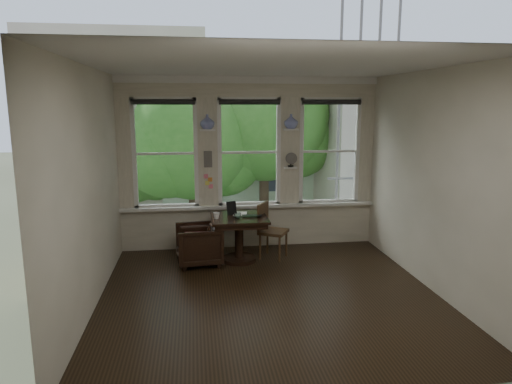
{
  "coord_description": "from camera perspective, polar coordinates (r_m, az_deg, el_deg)",
  "views": [
    {
      "loc": [
        -0.96,
        -5.7,
        2.52
      ],
      "look_at": [
        -0.06,
        0.9,
        1.25
      ],
      "focal_mm": 32.0,
      "sensor_mm": 36.0,
      "label": 1
    }
  ],
  "objects": [
    {
      "name": "laptop",
      "position": [
        7.3,
        -0.48,
        -3.11
      ],
      "size": [
        0.33,
        0.23,
        0.03
      ],
      "primitive_type": "imported",
      "rotation": [
        0.0,
        0.0,
        -0.06
      ],
      "color": "black",
      "rests_on": "table"
    },
    {
      "name": "sticky_notes",
      "position": [
        7.99,
        -5.98,
        1.62
      ],
      "size": [
        0.16,
        0.01,
        0.24
      ],
      "primitive_type": null,
      "color": "pink",
      "rests_on": "ground"
    },
    {
      "name": "wall_right",
      "position": [
        6.62,
        21.37,
        1.22
      ],
      "size": [
        0.0,
        4.5,
        4.5
      ],
      "primitive_type": "plane",
      "rotation": [
        1.57,
        0.0,
        -1.57
      ],
      "color": "beige",
      "rests_on": "ground"
    },
    {
      "name": "window_center",
      "position": [
        8.05,
        -0.87,
        4.98
      ],
      "size": [
        1.1,
        0.12,
        1.9
      ],
      "primitive_type": null,
      "color": "white",
      "rests_on": "ground"
    },
    {
      "name": "desk_fan",
      "position": [
        8.07,
        4.36,
        3.75
      ],
      "size": [
        0.2,
        0.2,
        0.24
      ],
      "primitive_type": null,
      "color": "#59544F",
      "rests_on": "ground"
    },
    {
      "name": "wall_left",
      "position": [
        5.93,
        -20.18,
        0.26
      ],
      "size": [
        0.0,
        4.5,
        4.5
      ],
      "primitive_type": "plane",
      "rotation": [
        1.57,
        0.0,
        1.57
      ],
      "color": "beige",
      "rests_on": "ground"
    },
    {
      "name": "wall_front",
      "position": [
        3.72,
        7.56,
        -5.16
      ],
      "size": [
        4.5,
        0.0,
        4.5
      ],
      "primitive_type": "plane",
      "rotation": [
        -1.57,
        0.0,
        0.0
      ],
      "color": "beige",
      "rests_on": "ground"
    },
    {
      "name": "window_left",
      "position": [
        8.01,
        -11.27,
        4.74
      ],
      "size": [
        1.1,
        0.12,
        1.9
      ],
      "primitive_type": null,
      "color": "white",
      "rests_on": "ground"
    },
    {
      "name": "wall_back",
      "position": [
        8.07,
        -0.87,
        3.57
      ],
      "size": [
        4.5,
        0.0,
        4.5
      ],
      "primitive_type": "plane",
      "rotation": [
        1.57,
        0.0,
        0.0
      ],
      "color": "beige",
      "rests_on": "ground"
    },
    {
      "name": "tablet",
      "position": [
        7.48,
        -3.08,
        -2.01
      ],
      "size": [
        0.18,
        0.12,
        0.22
      ],
      "primitive_type": "cube",
      "rotation": [
        -0.26,
        0.0,
        0.29
      ],
      "color": "black",
      "rests_on": "table"
    },
    {
      "name": "armchair_left",
      "position": [
        7.39,
        -7.17,
        -6.54
      ],
      "size": [
        0.77,
        0.76,
        0.65
      ],
      "primitive_type": "imported",
      "rotation": [
        0.0,
        0.0,
        -1.48
      ],
      "color": "black",
      "rests_on": "ground"
    },
    {
      "name": "vase_right",
      "position": [
        8.03,
        4.4,
        8.79
      ],
      "size": [
        0.24,
        0.24,
        0.25
      ],
      "primitive_type": "imported",
      "color": "white",
      "rests_on": "shelf_right"
    },
    {
      "name": "ceiling",
      "position": [
        5.8,
        1.88,
        15.57
      ],
      "size": [
        4.5,
        4.5,
        0.0
      ],
      "primitive_type": "plane",
      "rotation": [
        3.14,
        0.0,
        0.0
      ],
      "color": "silver",
      "rests_on": "ground"
    },
    {
      "name": "window_right",
      "position": [
        8.35,
        9.1,
        5.06
      ],
      "size": [
        1.1,
        0.12,
        1.9
      ],
      "primitive_type": null,
      "color": "white",
      "rests_on": "ground"
    },
    {
      "name": "drinking_glass",
      "position": [
        7.24,
        -2.35,
        -2.97
      ],
      "size": [
        0.12,
        0.12,
        0.09
      ],
      "primitive_type": "imported",
      "rotation": [
        0.0,
        0.0,
        0.04
      ],
      "color": "white",
      "rests_on": "table"
    },
    {
      "name": "vase_left",
      "position": [
        7.86,
        -6.11,
        8.72
      ],
      "size": [
        0.24,
        0.24,
        0.25
      ],
      "primitive_type": "imported",
      "color": "white",
      "rests_on": "shelf_left"
    },
    {
      "name": "table",
      "position": [
        7.47,
        -2.12,
        -5.86
      ],
      "size": [
        0.9,
        0.9,
        0.75
      ],
      "primitive_type": null,
      "color": "black",
      "rests_on": "ground"
    },
    {
      "name": "shelf_left",
      "position": [
        7.86,
        -6.09,
        7.71
      ],
      "size": [
        0.26,
        0.16,
        0.03
      ],
      "primitive_type": "cube",
      "color": "white",
      "rests_on": "ground"
    },
    {
      "name": "side_chair_right",
      "position": [
        7.6,
        2.19,
        -4.91
      ],
      "size": [
        0.57,
        0.57,
        0.92
      ],
      "primitive_type": null,
      "rotation": [
        0.0,
        0.0,
        1.04
      ],
      "color": "#402617",
      "rests_on": "ground"
    },
    {
      "name": "mug",
      "position": [
        7.23,
        -4.98,
        -2.98
      ],
      "size": [
        0.12,
        0.12,
        0.1
      ],
      "primitive_type": "imported",
      "rotation": [
        0.0,
        0.0,
        -0.13
      ],
      "color": "white",
      "rests_on": "table"
    },
    {
      "name": "ground",
      "position": [
        6.31,
        1.7,
        -12.73
      ],
      "size": [
        4.5,
        4.5,
        0.0
      ],
      "primitive_type": "plane",
      "color": "black",
      "rests_on": "ground"
    },
    {
      "name": "papers",
      "position": [
        7.55,
        -2.01,
        -2.73
      ],
      "size": [
        0.26,
        0.33,
        0.0
      ],
      "primitive_type": "cube",
      "rotation": [
        0.0,
        0.0,
        -0.16
      ],
      "color": "silver",
      "rests_on": "table"
    },
    {
      "name": "cushion_red",
      "position": [
        7.35,
        -7.19,
        -5.61
      ],
      "size": [
        0.45,
        0.45,
        0.06
      ],
      "primitive_type": "cube",
      "color": "maroon",
      "rests_on": "armchair_left"
    },
    {
      "name": "intercom",
      "position": [
        7.94,
        -6.03,
        4.11
      ],
      "size": [
        0.14,
        0.06,
        0.28
      ],
      "primitive_type": "cube",
      "color": "#59544F",
      "rests_on": "ground"
    },
    {
      "name": "shelf_right",
      "position": [
        8.04,
        4.39,
        7.8
      ],
      "size": [
        0.26,
        0.16,
        0.03
      ],
      "primitive_type": "cube",
      "color": "white",
      "rests_on": "ground"
    }
  ]
}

